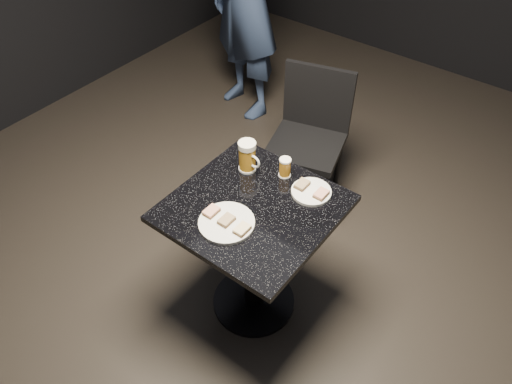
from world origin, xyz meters
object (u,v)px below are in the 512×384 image
at_px(chair, 310,132).
at_px(beer_mug, 248,156).
at_px(plate_large, 227,223).
at_px(table, 253,241).
at_px(beer_tumbler, 285,167).
at_px(plate_small, 311,192).

bearing_deg(chair, beer_mug, -83.08).
bearing_deg(plate_large, beer_mug, 113.84).
xyz_separation_m(plate_large, table, (0.02, 0.15, -0.25)).
relative_size(plate_large, chair, 0.28).
relative_size(table, chair, 0.85).
height_order(table, beer_tumbler, beer_tumbler).
bearing_deg(plate_large, beer_tumbler, 87.51).
bearing_deg(table, beer_tumbler, 91.59).
distance_m(plate_small, beer_mug, 0.34).
distance_m(plate_large, beer_tumbler, 0.41).
relative_size(beer_mug, chair, 0.18).
distance_m(plate_large, table, 0.29).
bearing_deg(plate_small, beer_tumbler, 171.39).
bearing_deg(table, plate_large, -99.04).
distance_m(plate_large, chair, 1.11).
bearing_deg(plate_large, chair, 102.59).
xyz_separation_m(table, beer_mug, (-0.17, 0.18, 0.32)).
bearing_deg(chair, plate_large, -77.41).
bearing_deg(table, beer_mug, 133.77).
distance_m(plate_small, beer_tumbler, 0.17).
height_order(plate_small, table, plate_small).
relative_size(plate_small, beer_mug, 1.16).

